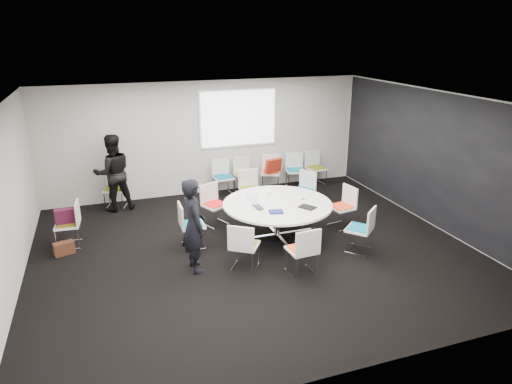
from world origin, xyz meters
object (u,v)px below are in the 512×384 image
object	(u,v)px
chair_back_b	(245,182)
cup	(269,194)
chair_ring_g	(302,259)
person_main	(194,225)
maroon_bag	(66,216)
brown_bag	(64,248)
chair_ring_d	(215,212)
chair_back_d	(295,177)
chair_ring_a	(341,215)
chair_ring_e	(192,233)
laptop	(260,207)
chair_ring_h	(359,237)
person_back	(113,173)
chair_ring_c	(250,196)
chair_ring_f	(244,254)
chair_back_e	(316,174)
chair_back_c	(270,179)
chair_spare_left	(70,232)
chair_ring_b	(303,198)
conference_table	(277,212)
chair_back_a	(223,184)
chair_person_back	(116,196)

from	to	relation	value
chair_back_b	cup	xyz separation A→B (m)	(-0.24, -2.37, 0.50)
chair_ring_g	person_main	xyz separation A→B (m)	(-1.67, 0.75, 0.55)
maroon_bag	brown_bag	xyz separation A→B (m)	(-0.08, -0.34, -0.50)
chair_ring_d	chair_back_d	bearing A→B (deg)	-170.46
chair_ring_a	chair_back_b	xyz separation A→B (m)	(-1.23, 2.77, 0.00)
chair_ring_e	laptop	world-z (taller)	chair_ring_e
chair_ring_h	person_back	world-z (taller)	person_back
chair_back_b	chair_ring_c	bearing A→B (deg)	69.13
chair_ring_d	maroon_bag	xyz separation A→B (m)	(-2.91, -0.07, 0.34)
cup	chair_ring_f	bearing A→B (deg)	-124.66
chair_back_e	chair_back_b	bearing A→B (deg)	-7.15
chair_back_d	chair_ring_e	bearing A→B (deg)	51.58
chair_back_c	cup	xyz separation A→B (m)	(-0.93, -2.37, 0.50)
chair_back_e	person_back	world-z (taller)	person_back
chair_back_c	chair_spare_left	world-z (taller)	same
brown_bag	chair_ring_f	bearing A→B (deg)	-28.41
brown_bag	maroon_bag	bearing A→B (deg)	76.11
chair_ring_b	chair_back_b	distance (m)	1.81
chair_ring_b	person_back	distance (m)	4.35
conference_table	chair_ring_c	xyz separation A→B (m)	(-0.00, 1.71, -0.26)
chair_ring_g	chair_spare_left	size ratio (longest dim) A/B	1.00
laptop	cup	bearing A→B (deg)	-39.90
chair_back_e	person_back	xyz separation A→B (m)	(-5.17, -0.15, 0.61)
chair_ring_e	chair_ring_h	xyz separation A→B (m)	(2.92, -1.21, 0.00)
chair_back_a	chair_spare_left	size ratio (longest dim) A/B	1.00
chair_ring_a	brown_bag	xyz separation A→B (m)	(-5.46, 0.58, -0.16)
chair_ring_b	chair_spare_left	distance (m)	5.03
chair_ring_b	person_back	xyz separation A→B (m)	(-4.08, 1.38, 0.61)
chair_back_c	chair_ring_e	bearing A→B (deg)	66.59
chair_ring_f	laptop	bearing A→B (deg)	89.94
person_main	chair_back_a	bearing A→B (deg)	-28.54
cup	person_main	bearing A→B (deg)	-146.83
chair_ring_c	person_back	bearing A→B (deg)	-11.88
chair_ring_h	cup	xyz separation A→B (m)	(-1.24, 1.50, 0.50)
chair_ring_f	brown_bag	size ratio (longest dim) A/B	2.44
chair_ring_d	laptop	world-z (taller)	chair_ring_d
chair_back_e	chair_person_back	bearing A→B (deg)	-6.23
chair_ring_f	chair_back_d	world-z (taller)	same
chair_person_back	person_back	distance (m)	0.63
conference_table	chair_back_e	xyz separation A→B (m)	(2.21, 2.76, -0.26)
chair_back_a	laptop	distance (m)	2.94
chair_ring_c	person_back	distance (m)	3.16
chair_ring_g	chair_back_d	bearing A→B (deg)	64.28
chair_ring_b	brown_bag	size ratio (longest dim) A/B	2.44
person_main	maroon_bag	xyz separation A→B (m)	(-2.10, 1.69, -0.21)
maroon_bag	chair_back_d	bearing A→B (deg)	18.18
chair_ring_a	chair_ring_d	world-z (taller)	same
maroon_bag	brown_bag	distance (m)	0.61
chair_ring_a	person_back	world-z (taller)	person_back
chair_ring_g	maroon_bag	world-z (taller)	chair_ring_g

